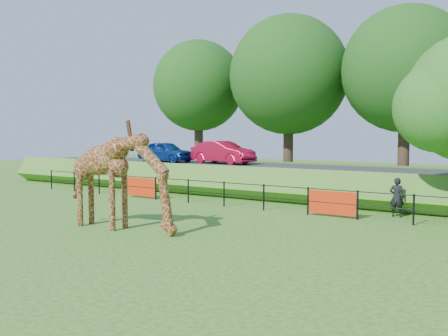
# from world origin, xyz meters

# --- Properties ---
(ground) EXTENTS (90.00, 90.00, 0.00)m
(ground) POSITION_xyz_m (0.00, 0.00, 0.00)
(ground) COLOR #336218
(ground) RESTS_ON ground
(giraffe) EXTENTS (4.53, 1.02, 3.22)m
(giraffe) POSITION_xyz_m (-1.83, 1.70, 1.61)
(giraffe) COLOR #5E2C13
(giraffe) RESTS_ON ground
(perimeter_fence) EXTENTS (28.07, 0.10, 1.10)m
(perimeter_fence) POSITION_xyz_m (0.00, 8.00, 0.55)
(perimeter_fence) COLOR black
(perimeter_fence) RESTS_ON ground
(embankment) EXTENTS (40.00, 9.00, 1.30)m
(embankment) POSITION_xyz_m (0.00, 15.50, 0.65)
(embankment) COLOR #336218
(embankment) RESTS_ON ground
(road) EXTENTS (40.00, 5.00, 0.12)m
(road) POSITION_xyz_m (0.00, 14.00, 1.36)
(road) COLOR #323234
(road) RESTS_ON embankment
(car_blue) EXTENTS (3.78, 1.55, 1.29)m
(car_blue) POSITION_xyz_m (-10.32, 13.73, 2.06)
(car_blue) COLOR #1441A5
(car_blue) RESTS_ON road
(car_red) EXTENTS (4.17, 1.89, 1.33)m
(car_red) POSITION_xyz_m (-6.26, 14.14, 2.08)
(car_red) COLOR red
(car_red) RESTS_ON road
(visitor) EXTENTS (0.59, 0.42, 1.52)m
(visitor) POSITION_xyz_m (5.02, 9.49, 0.76)
(visitor) COLOR black
(visitor) RESTS_ON ground
(bg_tree_line) EXTENTS (37.30, 8.80, 11.82)m
(bg_tree_line) POSITION_xyz_m (1.89, 22.00, 7.19)
(bg_tree_line) COLOR #322016
(bg_tree_line) RESTS_ON ground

